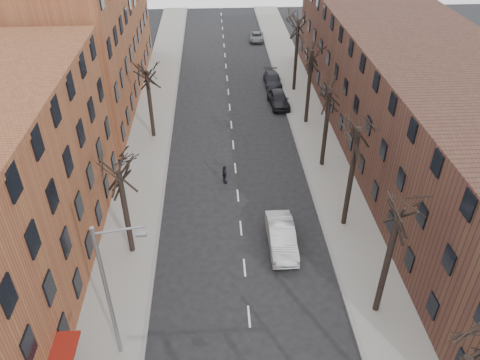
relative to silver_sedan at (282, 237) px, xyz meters
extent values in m
cube|color=gray|center=(-10.69, 17.05, -0.77)|extent=(4.00, 90.00, 0.15)
cube|color=gray|center=(5.31, 17.05, -0.77)|extent=(4.00, 90.00, 0.15)
cube|color=brown|center=(-18.69, 26.05, 6.16)|extent=(12.00, 28.00, 14.00)
cube|color=#452B20|center=(13.31, 12.05, 4.16)|extent=(12.00, 50.00, 10.00)
cylinder|color=slate|center=(-9.89, -7.95, 3.66)|extent=(0.20, 0.20, 9.00)
cylinder|color=slate|center=(-8.79, -7.95, 7.96)|extent=(2.39, 0.12, 0.46)
cube|color=slate|center=(-7.79, -7.95, 7.66)|extent=(0.50, 0.22, 0.14)
imported|color=#ABAEB2|center=(0.00, 0.00, 0.00)|extent=(1.81, 5.12, 1.68)
imported|color=black|center=(2.61, 22.17, -0.03)|extent=(2.30, 4.90, 1.62)
imported|color=black|center=(2.61, 27.69, -0.17)|extent=(1.90, 4.65, 1.35)
imported|color=slate|center=(2.13, 43.83, -0.27)|extent=(2.28, 4.25, 1.13)
imported|color=black|center=(-3.68, 7.86, -0.01)|extent=(0.61, 1.03, 1.65)
camera|label=1|loc=(-4.29, -23.98, 21.66)|focal=35.00mm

